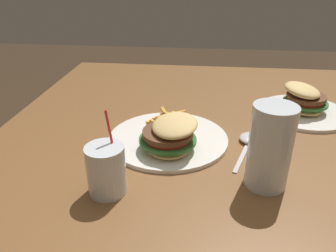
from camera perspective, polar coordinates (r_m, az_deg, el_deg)
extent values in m
cube|color=brown|center=(0.86, 13.88, -4.08)|extent=(1.37, 1.36, 0.03)
cylinder|color=brown|center=(1.63, -11.80, -2.53)|extent=(0.09, 0.09, 0.67)
cylinder|color=white|center=(0.84, 0.00, -2.25)|extent=(0.31, 0.31, 0.01)
ellipsoid|color=#DBB770|center=(0.78, -0.05, -3.29)|extent=(0.15, 0.13, 0.02)
cylinder|color=#2D6628|center=(0.78, -0.05, -2.37)|extent=(0.16, 0.16, 0.01)
cylinder|color=red|center=(0.77, -0.05, -1.88)|extent=(0.13, 0.13, 0.01)
cylinder|color=brown|center=(0.77, -0.05, -1.23)|extent=(0.14, 0.14, 0.01)
ellipsoid|color=#DBB770|center=(0.76, 1.17, 0.19)|extent=(0.15, 0.14, 0.04)
cube|color=gold|center=(0.89, 0.71, 0.56)|extent=(0.08, 0.03, 0.01)
cube|color=gold|center=(0.87, -0.83, 0.54)|extent=(0.08, 0.03, 0.02)
cube|color=gold|center=(0.88, 0.44, 1.31)|extent=(0.06, 0.02, 0.02)
cube|color=gold|center=(0.90, -2.10, 0.90)|extent=(0.04, 0.05, 0.01)
cube|color=gold|center=(0.93, 0.95, 1.55)|extent=(0.06, 0.03, 0.03)
cube|color=gold|center=(0.89, 1.96, 0.50)|extent=(0.02, 0.07, 0.03)
cube|color=gold|center=(0.91, -0.20, 1.63)|extent=(0.08, 0.05, 0.02)
cube|color=gold|center=(0.87, -1.05, 0.54)|extent=(0.04, 0.07, 0.02)
cube|color=gold|center=(0.88, 0.45, 1.91)|extent=(0.03, 0.08, 0.02)
cube|color=gold|center=(0.89, 1.08, 1.69)|extent=(0.02, 0.06, 0.02)
cube|color=gold|center=(0.86, -0.56, -0.22)|extent=(0.04, 0.09, 0.03)
cube|color=gold|center=(0.92, -1.00, 1.30)|extent=(0.08, 0.05, 0.03)
cube|color=gold|center=(0.92, -0.81, 1.58)|extent=(0.07, 0.03, 0.02)
cylinder|color=silver|center=(0.67, 17.34, -3.54)|extent=(0.09, 0.09, 0.18)
cylinder|color=#B26B19|center=(0.68, 17.28, -3.97)|extent=(0.08, 0.08, 0.16)
cylinder|color=silver|center=(0.65, -10.71, -7.53)|extent=(0.08, 0.08, 0.10)
cylinder|color=#EFA819|center=(0.66, -10.66, -8.00)|extent=(0.07, 0.07, 0.09)
cylinder|color=red|center=(0.64, -9.42, -4.42)|extent=(0.03, 0.03, 0.17)
ellipsoid|color=silver|center=(0.87, 14.07, -2.03)|extent=(0.07, 0.06, 0.02)
cube|color=silver|center=(0.79, 12.69, -5.41)|extent=(0.13, 0.05, 0.00)
cylinder|color=white|center=(1.07, 22.48, 2.27)|extent=(0.26, 0.26, 0.01)
ellipsoid|color=#DBB770|center=(1.07, 22.63, 3.08)|extent=(0.13, 0.10, 0.02)
cylinder|color=#2D6628|center=(1.06, 22.78, 3.83)|extent=(0.13, 0.13, 0.01)
cylinder|color=red|center=(1.06, 22.85, 4.20)|extent=(0.11, 0.11, 0.01)
cylinder|color=brown|center=(1.06, 22.94, 4.70)|extent=(0.12, 0.12, 0.01)
ellipsoid|color=#DBB770|center=(1.05, 22.34, 5.83)|extent=(0.13, 0.11, 0.05)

